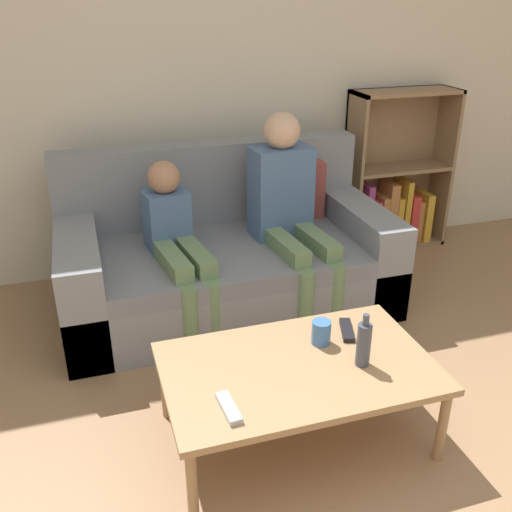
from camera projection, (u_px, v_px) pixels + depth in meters
wall_back at (199, 66)px, 3.51m from camera, size 12.00×0.06×2.60m
couch at (226, 258)px, 3.37m from camera, size 1.86×0.98×0.89m
bookshelf at (392, 190)px, 4.12m from camera, size 0.74×0.28×1.12m
coffee_table at (298, 371)px, 2.29m from camera, size 1.08×0.67×0.37m
person_adult at (288, 201)px, 3.22m from camera, size 0.38×0.69×1.12m
person_child at (176, 239)px, 3.06m from camera, size 0.31×0.68×0.90m
cup_near at (321, 332)px, 2.40m from camera, size 0.08×0.08×0.10m
tv_remote_0 at (229, 408)px, 2.03m from camera, size 0.06×0.17×0.02m
tv_remote_1 at (347, 330)px, 2.49m from camera, size 0.10×0.18×0.02m
bottle at (364, 344)px, 2.24m from camera, size 0.06×0.06×0.23m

